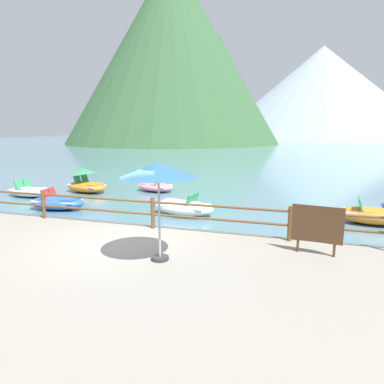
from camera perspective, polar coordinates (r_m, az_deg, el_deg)
name	(u,v)px	position (r m, az deg, el deg)	size (l,w,h in m)	color
ground_plane	(266,153)	(47.85, 12.34, 6.37)	(200.00, 200.00, 0.00)	slate
promenade_dock	(78,289)	(7.43, -18.57, -15.23)	(28.00, 8.00, 0.40)	gray
dock_railing	(153,210)	(10.25, -6.60, -2.94)	(23.92, 0.12, 0.95)	brown
sign_board	(317,225)	(8.57, 20.27, -5.21)	(1.17, 0.22, 1.19)	silver
beach_umbrella	(158,171)	(7.47, -5.65, 3.47)	(1.70, 1.70, 2.24)	#B2B2B7
pedal_boat_0	(57,202)	(15.42, -21.66, -1.62)	(2.50, 1.44, 0.88)	blue
pedal_boat_1	(155,187)	(18.56, -6.21, 0.92)	(2.35, 1.68, 0.82)	pink
pedal_boat_2	(184,207)	(13.46, -1.41, -2.56)	(2.62, 1.68, 0.89)	white
pedal_boat_3	(29,191)	(18.96, -25.71, 0.09)	(2.60, 1.53, 0.81)	white
pedal_boat_5	(86,184)	(19.04, -17.35, 1.23)	(2.70, 1.81, 1.26)	orange
pedal_boat_6	(371,215)	(13.75, 27.84, -3.45)	(2.49, 1.50, 0.91)	orange
cliff_headland	(180,59)	(81.46, -2.02, 21.48)	(47.63, 47.63, 39.78)	#386038
distant_peak	(321,93)	(124.48, 20.83, 15.27)	(70.31, 70.31, 29.65)	#9EADBC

